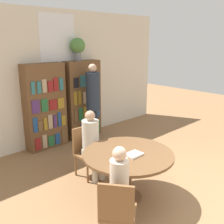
% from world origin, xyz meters
% --- Properties ---
extents(ground_plane, '(16.00, 16.00, 0.00)m').
position_xyz_m(ground_plane, '(0.00, 0.00, 0.00)').
color(ground_plane, olive).
extents(wall_back, '(6.40, 0.07, 3.00)m').
position_xyz_m(wall_back, '(0.00, 4.01, 1.51)').
color(wall_back, beige).
rests_on(wall_back, ground_plane).
extents(bookshelf_left, '(0.91, 0.34, 1.87)m').
position_xyz_m(bookshelf_left, '(-0.51, 3.82, 0.93)').
color(bookshelf_left, brown).
rests_on(bookshelf_left, ground_plane).
extents(bookshelf_right, '(0.91, 0.34, 1.87)m').
position_xyz_m(bookshelf_right, '(0.51, 3.82, 0.93)').
color(bookshelf_right, brown).
rests_on(bookshelf_right, ground_plane).
extents(flower_vase, '(0.35, 0.35, 0.52)m').
position_xyz_m(flower_vase, '(0.42, 3.82, 2.19)').
color(flower_vase, slate).
rests_on(flower_vase, bookshelf_right).
extents(reading_table, '(1.34, 1.34, 0.74)m').
position_xyz_m(reading_table, '(-0.65, 1.20, 0.63)').
color(reading_table, brown).
rests_on(reading_table, ground_plane).
extents(chair_near_camera, '(0.56, 0.56, 0.87)m').
position_xyz_m(chair_near_camera, '(-1.46, 0.60, 0.48)').
color(chair_near_camera, brown).
rests_on(chair_near_camera, ground_plane).
extents(chair_left_side, '(0.40, 0.40, 0.87)m').
position_xyz_m(chair_left_side, '(-0.65, 2.21, 0.48)').
color(chair_left_side, brown).
rests_on(chair_left_side, ground_plane).
extents(seated_reader_left, '(0.29, 0.39, 1.21)m').
position_xyz_m(seated_reader_left, '(-0.65, 2.04, 0.69)').
color(seated_reader_left, beige).
rests_on(seated_reader_left, ground_plane).
extents(seated_reader_right, '(0.39, 0.37, 1.21)m').
position_xyz_m(seated_reader_right, '(-1.31, 0.72, 0.66)').
color(seated_reader_right, beige).
rests_on(seated_reader_right, ground_plane).
extents(librarian_standing, '(0.32, 0.59, 1.83)m').
position_xyz_m(librarian_standing, '(0.43, 3.32, 1.13)').
color(librarian_standing, '#232D3D').
rests_on(librarian_standing, ground_plane).
extents(open_book_on_table, '(0.24, 0.18, 0.03)m').
position_xyz_m(open_book_on_table, '(-0.65, 1.09, 0.76)').
color(open_book_on_table, silver).
rests_on(open_book_on_table, reading_table).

